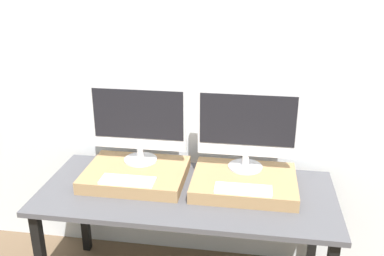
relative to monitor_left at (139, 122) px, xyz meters
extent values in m
cube|color=silver|center=(0.32, 0.24, 0.26)|extent=(8.00, 0.04, 2.60)
cube|color=#47474C|center=(0.32, -0.20, -0.34)|extent=(1.67, 0.73, 0.03)
cube|color=black|center=(-0.46, 0.11, -0.69)|extent=(0.05, 0.05, 0.68)
cube|color=black|center=(1.10, 0.11, -0.69)|extent=(0.05, 0.05, 0.68)
cube|color=#99754C|center=(0.00, -0.11, -0.29)|extent=(0.59, 0.45, 0.07)
cylinder|color=silver|center=(0.00, 0.00, -0.24)|extent=(0.20, 0.20, 0.01)
cylinder|color=silver|center=(0.00, 0.00, -0.20)|extent=(0.04, 0.04, 0.07)
cube|color=silver|center=(0.00, 0.00, 0.02)|extent=(0.57, 0.02, 0.39)
cube|color=black|center=(0.00, -0.01, 0.05)|extent=(0.54, 0.00, 0.30)
cube|color=silver|center=(0.00, -0.01, -0.14)|extent=(0.56, 0.00, 0.06)
cube|color=silver|center=(0.00, -0.27, -0.24)|extent=(0.31, 0.12, 0.01)
cube|color=silver|center=(0.00, -0.27, -0.24)|extent=(0.29, 0.10, 0.00)
cube|color=#99754C|center=(0.64, -0.11, -0.29)|extent=(0.59, 0.45, 0.07)
cylinder|color=silver|center=(0.64, 0.00, -0.24)|extent=(0.20, 0.20, 0.01)
cylinder|color=silver|center=(0.64, 0.00, -0.20)|extent=(0.04, 0.04, 0.07)
cube|color=silver|center=(0.64, 0.00, 0.02)|extent=(0.57, 0.02, 0.39)
cube|color=black|center=(0.64, -0.01, 0.05)|extent=(0.54, 0.00, 0.30)
cube|color=silver|center=(0.64, -0.01, -0.14)|extent=(0.56, 0.00, 0.06)
cube|color=silver|center=(0.64, -0.27, -0.24)|extent=(0.31, 0.12, 0.01)
cube|color=silver|center=(0.64, -0.27, -0.24)|extent=(0.29, 0.10, 0.00)
camera|label=1|loc=(0.68, -2.30, 0.89)|focal=40.00mm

